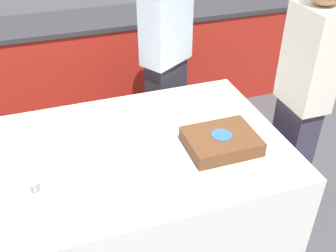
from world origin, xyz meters
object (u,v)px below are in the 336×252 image
object	(u,v)px
wine_glass	(31,174)
person_cutting_cake	(166,63)
cake	(221,142)
person_seated_right	(302,99)

from	to	relation	value
wine_glass	person_cutting_cake	xyz separation A→B (m)	(0.99, 1.01, -0.05)
wine_glass	person_cutting_cake	size ratio (longest dim) A/B	0.13
wine_glass	person_cutting_cake	world-z (taller)	person_cutting_cake
cake	person_seated_right	xyz separation A→B (m)	(0.61, 0.16, 0.07)
cake	wine_glass	bearing A→B (deg)	-176.45
cake	wine_glass	distance (m)	1.00
cake	person_seated_right	size ratio (longest dim) A/B	0.26
wine_glass	person_cutting_cake	distance (m)	1.41
wine_glass	person_seated_right	world-z (taller)	person_seated_right
person_cutting_cake	person_seated_right	bearing A→B (deg)	94.92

